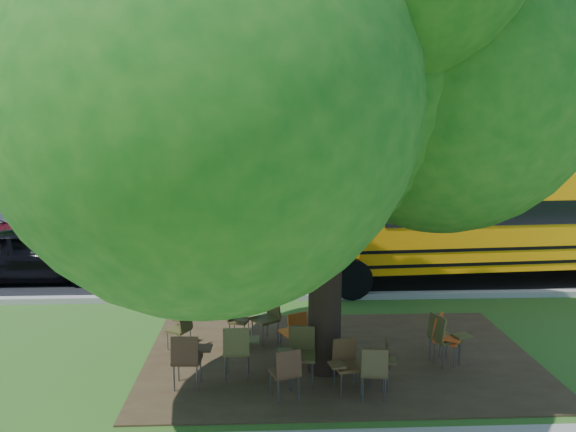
{
  "coord_description": "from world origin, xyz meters",
  "views": [
    {
      "loc": [
        -0.37,
        -10.16,
        4.2
      ],
      "look_at": [
        0.27,
        4.29,
        1.86
      ],
      "focal_mm": 35.0,
      "sensor_mm": 36.0,
      "label": 1
    }
  ],
  "objects_px": {
    "chair_4": "(376,367)",
    "chair_10": "(236,317)",
    "chair_1": "(238,346)",
    "chair_3": "(300,350)",
    "chair_2": "(287,368)",
    "black_car": "(37,254)",
    "school_bus": "(542,216)",
    "main_tree": "(328,42)",
    "chair_7": "(444,335)",
    "chair_5": "(345,360)",
    "chair_0": "(188,355)",
    "chair_11": "(296,328)",
    "chair_9": "(266,314)",
    "chair_12": "(444,335)",
    "chair_6": "(381,358)",
    "chair_8": "(181,326)"
  },
  "relations": [
    {
      "from": "main_tree",
      "to": "chair_0",
      "type": "relative_size",
      "value": 9.76
    },
    {
      "from": "chair_0",
      "to": "chair_10",
      "type": "xyz_separation_m",
      "value": [
        0.67,
        2.06,
        -0.1
      ]
    },
    {
      "from": "school_bus",
      "to": "chair_4",
      "type": "bearing_deg",
      "value": -135.34
    },
    {
      "from": "chair_4",
      "to": "chair_7",
      "type": "bearing_deg",
      "value": 47.11
    },
    {
      "from": "chair_1",
      "to": "chair_9",
      "type": "relative_size",
      "value": 1.01
    },
    {
      "from": "chair_2",
      "to": "chair_11",
      "type": "distance_m",
      "value": 1.74
    },
    {
      "from": "chair_11",
      "to": "black_car",
      "type": "height_order",
      "value": "black_car"
    },
    {
      "from": "school_bus",
      "to": "chair_1",
      "type": "xyz_separation_m",
      "value": [
        -8.04,
        -5.94,
        -1.16
      ]
    },
    {
      "from": "chair_7",
      "to": "black_car",
      "type": "distance_m",
      "value": 10.97
    },
    {
      "from": "chair_4",
      "to": "chair_12",
      "type": "height_order",
      "value": "chair_12"
    },
    {
      "from": "chair_7",
      "to": "chair_9",
      "type": "xyz_separation_m",
      "value": [
        -3.1,
        1.25,
        -0.01
      ]
    },
    {
      "from": "chair_4",
      "to": "chair_10",
      "type": "bearing_deg",
      "value": 138.72
    },
    {
      "from": "chair_2",
      "to": "chair_5",
      "type": "distance_m",
      "value": 0.96
    },
    {
      "from": "chair_11",
      "to": "chair_12",
      "type": "relative_size",
      "value": 0.97
    },
    {
      "from": "chair_0",
      "to": "chair_1",
      "type": "xyz_separation_m",
      "value": [
        0.79,
        0.34,
        -0.0
      ]
    },
    {
      "from": "chair_11",
      "to": "chair_12",
      "type": "height_order",
      "value": "chair_12"
    },
    {
      "from": "chair_9",
      "to": "chair_11",
      "type": "relative_size",
      "value": 1.08
    },
    {
      "from": "chair_9",
      "to": "black_car",
      "type": "relative_size",
      "value": 0.21
    },
    {
      "from": "chair_0",
      "to": "chair_7",
      "type": "bearing_deg",
      "value": 11.94
    },
    {
      "from": "chair_4",
      "to": "chair_9",
      "type": "relative_size",
      "value": 0.94
    },
    {
      "from": "chair_0",
      "to": "chair_6",
      "type": "xyz_separation_m",
      "value": [
        3.1,
        0.01,
        -0.1
      ]
    },
    {
      "from": "chair_0",
      "to": "chair_4",
      "type": "height_order",
      "value": "chair_0"
    },
    {
      "from": "chair_12",
      "to": "chair_5",
      "type": "bearing_deg",
      "value": -29.34
    },
    {
      "from": "chair_2",
      "to": "main_tree",
      "type": "bearing_deg",
      "value": 37.43
    },
    {
      "from": "main_tree",
      "to": "black_car",
      "type": "bearing_deg",
      "value": 140.01
    },
    {
      "from": "chair_11",
      "to": "chair_9",
      "type": "bearing_deg",
      "value": 101.96
    },
    {
      "from": "chair_1",
      "to": "chair_3",
      "type": "distance_m",
      "value": 1.03
    },
    {
      "from": "school_bus",
      "to": "chair_11",
      "type": "relative_size",
      "value": 14.61
    },
    {
      "from": "chair_1",
      "to": "chair_6",
      "type": "height_order",
      "value": "chair_1"
    },
    {
      "from": "main_tree",
      "to": "chair_9",
      "type": "height_order",
      "value": "main_tree"
    },
    {
      "from": "chair_7",
      "to": "chair_3",
      "type": "bearing_deg",
      "value": -96.97
    },
    {
      "from": "chair_2",
      "to": "black_car",
      "type": "relative_size",
      "value": 0.19
    },
    {
      "from": "chair_9",
      "to": "chair_8",
      "type": "bearing_deg",
      "value": 67.36
    },
    {
      "from": "chair_6",
      "to": "chair_12",
      "type": "height_order",
      "value": "chair_12"
    },
    {
      "from": "school_bus",
      "to": "chair_4",
      "type": "xyz_separation_m",
      "value": [
        -5.91,
        -6.77,
        -1.2
      ]
    },
    {
      "from": "chair_7",
      "to": "chair_11",
      "type": "distance_m",
      "value": 2.63
    },
    {
      "from": "main_tree",
      "to": "school_bus",
      "type": "bearing_deg",
      "value": 41.03
    },
    {
      "from": "school_bus",
      "to": "chair_0",
      "type": "xyz_separation_m",
      "value": [
        -8.83,
        -6.28,
        -1.16
      ]
    },
    {
      "from": "chair_4",
      "to": "chair_5",
      "type": "height_order",
      "value": "chair_4"
    },
    {
      "from": "chair_5",
      "to": "chair_9",
      "type": "relative_size",
      "value": 0.92
    },
    {
      "from": "chair_4",
      "to": "chair_9",
      "type": "bearing_deg",
      "value": 131.48
    },
    {
      "from": "main_tree",
      "to": "chair_0",
      "type": "distance_m",
      "value": 5.43
    },
    {
      "from": "chair_0",
      "to": "chair_7",
      "type": "height_order",
      "value": "chair_0"
    },
    {
      "from": "chair_1",
      "to": "chair_5",
      "type": "relative_size",
      "value": 1.09
    },
    {
      "from": "chair_0",
      "to": "main_tree",
      "type": "bearing_deg",
      "value": 16.45
    },
    {
      "from": "chair_1",
      "to": "chair_12",
      "type": "bearing_deg",
      "value": 7.23
    },
    {
      "from": "chair_9",
      "to": "chair_12",
      "type": "height_order",
      "value": "chair_9"
    },
    {
      "from": "chair_6",
      "to": "chair_12",
      "type": "relative_size",
      "value": 0.88
    },
    {
      "from": "main_tree",
      "to": "school_bus",
      "type": "relative_size",
      "value": 0.73
    },
    {
      "from": "chair_7",
      "to": "chair_0",
      "type": "bearing_deg",
      "value": -100.16
    }
  ]
}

